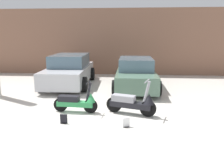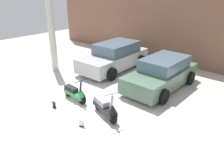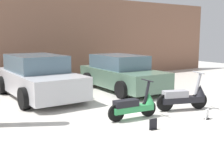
{
  "view_description": "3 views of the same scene",
  "coord_description": "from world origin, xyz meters",
  "px_view_note": "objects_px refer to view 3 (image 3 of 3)",
  "views": [
    {
      "loc": [
        0.9,
        -5.71,
        2.37
      ],
      "look_at": [
        0.3,
        2.26,
        0.74
      ],
      "focal_mm": 35.0,
      "sensor_mm": 36.0,
      "label": 1
    },
    {
      "loc": [
        5.63,
        -4.17,
        4.26
      ],
      "look_at": [
        0.04,
        2.17,
        0.65
      ],
      "focal_mm": 35.0,
      "sensor_mm": 36.0,
      "label": 2
    },
    {
      "loc": [
        -4.95,
        -4.88,
        2.13
      ],
      "look_at": [
        -0.1,
        2.76,
        0.7
      ],
      "focal_mm": 45.0,
      "sensor_mm": 36.0,
      "label": 3
    }
  ],
  "objects_px": {
    "car_rear_left": "(38,77)",
    "scooter_front_right": "(185,97)",
    "car_rear_center": "(121,73)",
    "placard_near_left_scooter": "(153,125)",
    "placard_near_right_scooter": "(207,115)",
    "scooter_front_left": "(135,105)"
  },
  "relations": [
    {
      "from": "car_rear_left",
      "to": "scooter_front_left",
      "type": "bearing_deg",
      "value": 16.03
    },
    {
      "from": "scooter_front_left",
      "to": "placard_near_left_scooter",
      "type": "height_order",
      "value": "scooter_front_left"
    },
    {
      "from": "scooter_front_right",
      "to": "placard_near_right_scooter",
      "type": "relative_size",
      "value": 5.86
    },
    {
      "from": "car_rear_left",
      "to": "scooter_front_right",
      "type": "bearing_deg",
      "value": 35.06
    },
    {
      "from": "car_rear_left",
      "to": "placard_near_right_scooter",
      "type": "distance_m",
      "value": 5.71
    },
    {
      "from": "car_rear_left",
      "to": "placard_near_left_scooter",
      "type": "height_order",
      "value": "car_rear_left"
    },
    {
      "from": "scooter_front_right",
      "to": "car_rear_left",
      "type": "distance_m",
      "value": 5.0
    },
    {
      "from": "car_rear_center",
      "to": "placard_near_right_scooter",
      "type": "xyz_separation_m",
      "value": [
        -0.38,
        -4.48,
        -0.54
      ]
    },
    {
      "from": "scooter_front_left",
      "to": "placard_near_left_scooter",
      "type": "xyz_separation_m",
      "value": [
        -0.17,
        -0.92,
        -0.24
      ]
    },
    {
      "from": "scooter_front_right",
      "to": "car_rear_center",
      "type": "xyz_separation_m",
      "value": [
        0.19,
        3.52,
        0.27
      ]
    },
    {
      "from": "placard_near_right_scooter",
      "to": "car_rear_left",
      "type": "bearing_deg",
      "value": 119.8
    },
    {
      "from": "scooter_front_right",
      "to": "car_rear_center",
      "type": "height_order",
      "value": "car_rear_center"
    },
    {
      "from": "car_rear_center",
      "to": "placard_near_right_scooter",
      "type": "distance_m",
      "value": 4.53
    },
    {
      "from": "scooter_front_right",
      "to": "placard_near_left_scooter",
      "type": "distance_m",
      "value": 2.1
    },
    {
      "from": "car_rear_center",
      "to": "placard_near_right_scooter",
      "type": "relative_size",
      "value": 15.56
    },
    {
      "from": "car_rear_left",
      "to": "car_rear_center",
      "type": "relative_size",
      "value": 1.08
    },
    {
      "from": "car_rear_left",
      "to": "placard_near_right_scooter",
      "type": "height_order",
      "value": "car_rear_left"
    },
    {
      "from": "scooter_front_left",
      "to": "car_rear_left",
      "type": "distance_m",
      "value": 4.12
    },
    {
      "from": "scooter_front_right",
      "to": "placard_near_right_scooter",
      "type": "height_order",
      "value": "scooter_front_right"
    },
    {
      "from": "placard_near_left_scooter",
      "to": "placard_near_right_scooter",
      "type": "height_order",
      "value": "same"
    },
    {
      "from": "scooter_front_left",
      "to": "car_rear_center",
      "type": "xyz_separation_m",
      "value": [
        1.92,
        3.45,
        0.31
      ]
    },
    {
      "from": "car_rear_center",
      "to": "placard_near_left_scooter",
      "type": "distance_m",
      "value": 4.87
    }
  ]
}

